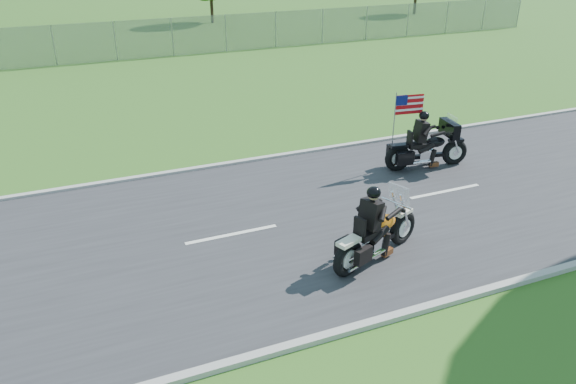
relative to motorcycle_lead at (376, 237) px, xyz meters
name	(u,v)px	position (x,y,z in m)	size (l,w,h in m)	color
ground	(310,220)	(-0.53, 2.14, -0.57)	(420.00, 420.00, 0.00)	#2A541A
road	(310,219)	(-0.53, 2.14, -0.55)	(120.00, 8.00, 0.04)	#28282B
curb_north	(254,160)	(-0.53, 6.19, -0.52)	(120.00, 0.18, 0.12)	#9E9B93
curb_south	(402,315)	(-0.53, -1.91, -0.52)	(120.00, 0.18, 0.12)	#9E9B93
fence	(54,45)	(-5.53, 22.14, 0.43)	(60.00, 0.03, 2.00)	gray
motorcycle_lead	(376,237)	(0.00, 0.00, 0.00)	(2.57, 1.28, 1.80)	black
motorcycle_follow	(427,149)	(3.97, 3.78, 0.04)	(2.64, 0.97, 2.20)	black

